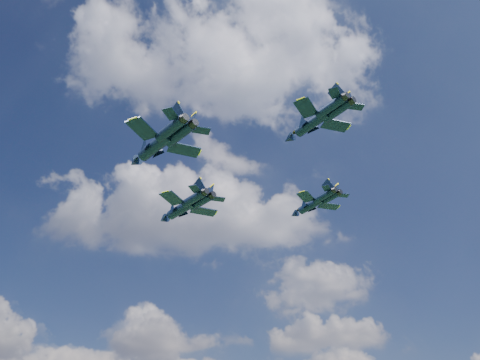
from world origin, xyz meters
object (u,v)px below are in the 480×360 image
object	(u,v)px
jet_lead	(180,209)
jet_right	(310,206)
jet_left	(154,147)
jet_slot	(310,124)

from	to	relation	value
jet_lead	jet_right	bearing A→B (deg)	-47.41
jet_left	jet_right	bearing A→B (deg)	-3.96
jet_lead	jet_slot	size ratio (longest dim) A/B	1.16
jet_lead	jet_left	size ratio (longest dim) A/B	1.02
jet_left	jet_right	world-z (taller)	jet_right
jet_lead	jet_left	bearing A→B (deg)	-135.87
jet_right	jet_lead	bearing A→B (deg)	138.59
jet_lead	jet_left	xyz separation A→B (m)	(-0.59, -25.29, -2.16)
jet_right	jet_slot	size ratio (longest dim) A/B	0.97
jet_left	jet_slot	xyz separation A→B (m)	(25.63, -2.03, 2.54)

